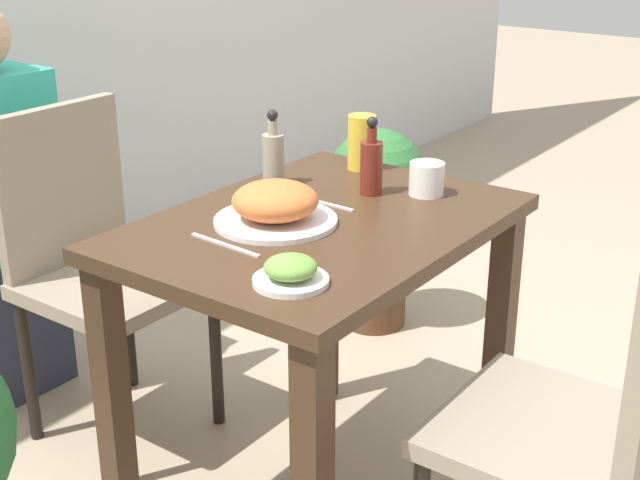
{
  "coord_description": "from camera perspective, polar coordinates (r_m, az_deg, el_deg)",
  "views": [
    {
      "loc": [
        -1.5,
        -1.1,
        1.43
      ],
      "look_at": [
        0.0,
        0.0,
        0.7
      ],
      "focal_mm": 50.0,
      "sensor_mm": 36.0,
      "label": 1
    }
  ],
  "objects": [
    {
      "name": "chair_far",
      "position": [
        2.47,
        -14.24,
        -0.94
      ],
      "size": [
        0.42,
        0.42,
        0.91
      ],
      "color": "gray",
      "rests_on": "ground_plane"
    },
    {
      "name": "sauce_bottle",
      "position": [
        2.2,
        -3.01,
        5.38
      ],
      "size": [
        0.05,
        0.05,
        0.19
      ],
      "color": "gray",
      "rests_on": "dining_table"
    },
    {
      "name": "fork_utensil",
      "position": [
        1.84,
        -6.1,
        -0.31
      ],
      "size": [
        0.02,
        0.19,
        0.0
      ],
      "rotation": [
        0.0,
        0.0,
        1.51
      ],
      "color": "silver",
      "rests_on": "dining_table"
    },
    {
      "name": "chair_near",
      "position": [
        1.76,
        17.19,
        -10.82
      ],
      "size": [
        0.42,
        0.42,
        0.91
      ],
      "rotation": [
        0.0,
        0.0,
        3.14
      ],
      "color": "gray",
      "rests_on": "ground_plane"
    },
    {
      "name": "dining_table",
      "position": [
        2.03,
        0.0,
        -2.38
      ],
      "size": [
        0.9,
        0.65,
        0.75
      ],
      "color": "#3D2819",
      "rests_on": "ground_plane"
    },
    {
      "name": "drink_cup",
      "position": [
        2.15,
        6.84,
        3.91
      ],
      "size": [
        0.08,
        0.08,
        0.08
      ],
      "color": "white",
      "rests_on": "dining_table"
    },
    {
      "name": "potted_plant_right",
      "position": [
        3.02,
        3.61,
        1.99
      ],
      "size": [
        0.33,
        0.33,
        0.7
      ],
      "color": "#51331E",
      "rests_on": "ground_plane"
    },
    {
      "name": "spoon_utensil",
      "position": [
        2.08,
        0.01,
        2.43
      ],
      "size": [
        0.02,
        0.19,
        0.0
      ],
      "rotation": [
        0.0,
        0.0,
        1.54
      ],
      "color": "silver",
      "rests_on": "dining_table"
    },
    {
      "name": "side_plate",
      "position": [
        1.65,
        -1.89,
        -2.06
      ],
      "size": [
        0.14,
        0.14,
        0.06
      ],
      "color": "white",
      "rests_on": "dining_table"
    },
    {
      "name": "condiment_bottle",
      "position": [
        2.13,
        3.31,
        4.85
      ],
      "size": [
        0.05,
        0.05,
        0.19
      ],
      "color": "maroon",
      "rests_on": "dining_table"
    },
    {
      "name": "food_plate",
      "position": [
        1.94,
        -2.88,
        2.24
      ],
      "size": [
        0.27,
        0.27,
        0.09
      ],
      "color": "white",
      "rests_on": "dining_table"
    },
    {
      "name": "juice_glass",
      "position": [
        2.33,
        2.68,
        6.27
      ],
      "size": [
        0.07,
        0.07,
        0.14
      ],
      "color": "gold",
      "rests_on": "dining_table"
    }
  ]
}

